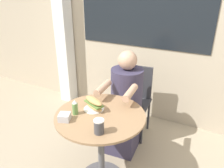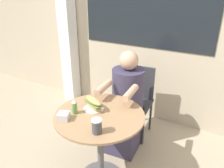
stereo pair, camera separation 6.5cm
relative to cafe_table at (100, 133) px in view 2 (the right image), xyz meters
name	(u,v)px [view 2 (the right image)]	position (x,y,z in m)	size (l,w,h in m)	color
storefront_wall	(158,18)	(0.00, 1.38, 0.85)	(8.00, 0.09, 2.80)	#B7A88E
lattice_pillar	(67,27)	(-1.35, 1.22, 0.64)	(0.20, 0.20, 2.40)	silver
cafe_table	(100,133)	(0.00, 0.00, 0.00)	(0.78, 0.78, 0.75)	#997551
diner_chair	(138,95)	(-0.04, 0.93, -0.03)	(0.41, 0.41, 0.87)	#333338
seated_diner	(126,109)	(-0.03, 0.58, -0.06)	(0.40, 0.65, 1.16)	#38334C
sandwich_on_plate	(93,104)	(-0.09, 0.05, 0.25)	(0.23, 0.18, 0.11)	white
drink_cup	(97,126)	(0.13, -0.23, 0.25)	(0.08, 0.08, 0.12)	#424247
napkin_box	(64,116)	(-0.21, -0.22, 0.23)	(0.12, 0.12, 0.06)	silver
condiment_bottle	(74,107)	(-0.19, -0.10, 0.26)	(0.05, 0.05, 0.14)	#66934C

